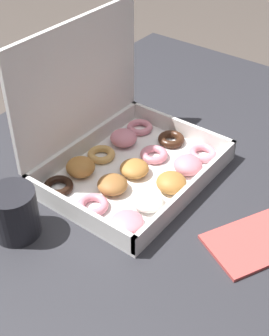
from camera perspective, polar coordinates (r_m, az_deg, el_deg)
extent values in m
cube|color=#2D2D33|center=(0.84, 3.27, -2.86)|extent=(1.11, 0.83, 0.03)
cylinder|color=#2D2D33|center=(1.55, 2.35, 2.09)|extent=(0.06, 0.06, 0.70)
cube|color=white|center=(0.85, 0.00, -0.76)|extent=(0.31, 0.24, 0.01)
cube|color=white|center=(0.79, 6.72, -2.81)|extent=(0.31, 0.01, 0.03)
cube|color=white|center=(0.89, -5.90, 3.07)|extent=(0.31, 0.01, 0.03)
cube|color=white|center=(0.75, -7.07, -5.36)|extent=(0.01, 0.24, 0.03)
cube|color=white|center=(0.94, 5.64, 4.86)|extent=(0.01, 0.24, 0.03)
cube|color=white|center=(0.83, -6.88, 10.46)|extent=(0.31, 0.01, 0.22)
ellipsoid|color=pink|center=(0.73, -0.88, -6.59)|extent=(0.05, 0.05, 0.02)
ellipsoid|color=white|center=(0.77, 1.62, -4.05)|extent=(0.05, 0.05, 0.02)
ellipsoid|color=#B77A38|center=(0.80, 4.52, -1.78)|extent=(0.05, 0.05, 0.03)
ellipsoid|color=pink|center=(0.84, 6.53, 0.38)|extent=(0.05, 0.05, 0.03)
torus|color=pink|center=(0.89, 8.31, 1.79)|extent=(0.05, 0.05, 0.01)
torus|color=pink|center=(0.77, -5.10, -4.52)|extent=(0.05, 0.05, 0.01)
ellipsoid|color=#9E6633|center=(0.80, -2.70, -2.02)|extent=(0.05, 0.05, 0.03)
ellipsoid|color=#B77A38|center=(0.83, -0.02, -0.05)|extent=(0.05, 0.05, 0.02)
torus|color=pink|center=(0.88, 2.39, 1.65)|extent=(0.05, 0.05, 0.01)
torus|color=#381E11|center=(0.92, 4.50, 3.51)|extent=(0.05, 0.05, 0.02)
torus|color=black|center=(0.82, -9.28, -2.21)|extent=(0.05, 0.05, 0.01)
ellipsoid|color=#B77A38|center=(0.84, -6.60, 0.13)|extent=(0.05, 0.05, 0.03)
torus|color=tan|center=(0.88, -4.07, 1.65)|extent=(0.05, 0.05, 0.01)
ellipsoid|color=pink|center=(0.91, -1.34, 3.69)|extent=(0.05, 0.05, 0.03)
torus|color=pink|center=(0.95, 0.64, 4.98)|extent=(0.05, 0.05, 0.01)
cylinder|color=#232328|center=(0.74, -14.44, -5.30)|extent=(0.07, 0.07, 0.08)
cylinder|color=black|center=(0.72, -14.90, -3.16)|extent=(0.06, 0.06, 0.01)
cube|color=#CC4C47|center=(0.75, 14.75, -8.59)|extent=(0.18, 0.16, 0.01)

